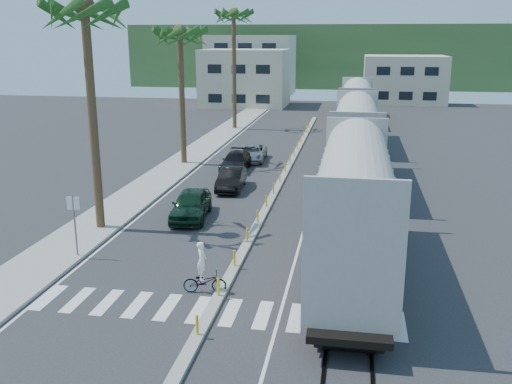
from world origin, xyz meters
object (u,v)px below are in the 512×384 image
Objects in this scene: cyclist at (204,277)px; street_sign at (74,217)px; car_lead at (191,204)px; car_second at (231,179)px.

street_sign is at bearing 59.49° from cyclist.
car_second is at bearing 76.62° from car_lead.
car_lead is at bearing 9.28° from cyclist.
car_lead is 6.51m from car_second.
car_second is (4.33, 13.06, -1.26)m from street_sign.
car_second is 2.10× the size of cyclist.
cyclist reaches higher than car_lead.
car_second is at bearing 71.64° from street_sign.
cyclist is at bearing -76.44° from car_lead.
street_sign reaches higher than car_lead.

